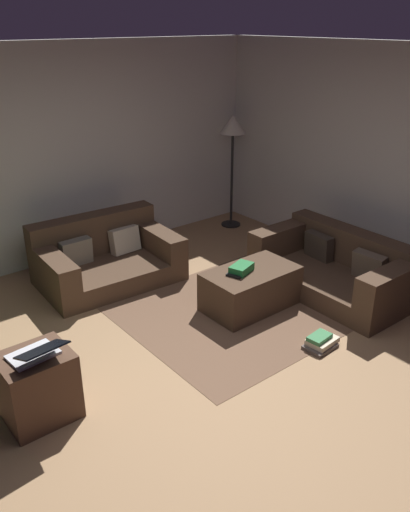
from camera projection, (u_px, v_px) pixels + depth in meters
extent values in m
plane|color=#93704C|center=(203.00, 381.00, 4.48)|extent=(6.40, 6.40, 0.00)
cube|color=beige|center=(35.00, 160.00, 6.18)|extent=(6.40, 0.12, 2.60)
cube|color=#473323|center=(110.00, 272.00, 6.15)|extent=(1.60, 1.08, 0.24)
cube|color=#473323|center=(93.00, 234.00, 6.28)|extent=(1.56, 0.32, 0.48)
cube|color=#473323|center=(157.00, 239.00, 6.39)|extent=(0.29, 1.01, 0.27)
cube|color=#473323|center=(53.00, 266.00, 5.69)|extent=(0.29, 1.01, 0.27)
cube|color=#BCB299|center=(125.00, 240.00, 6.34)|extent=(0.37, 0.18, 0.31)
cube|color=#716B5B|center=(76.00, 252.00, 6.01)|extent=(0.36, 0.13, 0.31)
cube|color=#473323|center=(331.00, 281.00, 5.94)|extent=(0.99, 1.76, 0.23)
cube|color=#473323|center=(355.00, 247.00, 6.01)|extent=(0.26, 1.75, 0.40)
cube|color=#473323|center=(393.00, 283.00, 5.28)|extent=(0.98, 0.25, 0.33)
cube|color=#473323|center=(284.00, 238.00, 6.36)|extent=(0.98, 0.25, 0.33)
cube|color=brown|center=(369.00, 266.00, 5.67)|extent=(0.17, 0.37, 0.31)
cube|color=#372D24|center=(319.00, 246.00, 6.17)|extent=(0.17, 0.37, 0.31)
cube|color=#473323|center=(250.00, 289.00, 5.57)|extent=(0.98, 0.57, 0.43)
cube|color=#19662D|center=(241.00, 268.00, 5.42)|extent=(0.30, 0.24, 0.08)
cube|color=black|center=(234.00, 276.00, 5.33)|extent=(0.10, 0.17, 0.02)
cube|color=#4C3323|center=(38.00, 386.00, 3.99)|extent=(0.52, 0.44, 0.56)
cube|color=silver|center=(33.00, 355.00, 3.87)|extent=(0.36, 0.27, 0.02)
cube|color=black|center=(42.00, 350.00, 3.71)|extent=(0.36, 0.26, 0.10)
cube|color=#4C423D|center=(320.00, 346.00, 4.93)|extent=(0.30, 0.23, 0.03)
cube|color=beige|center=(322.00, 341.00, 4.95)|extent=(0.30, 0.22, 0.05)
cube|color=#387A47|center=(319.00, 337.00, 4.92)|extent=(0.25, 0.17, 0.04)
cylinder|color=black|center=(231.00, 224.00, 7.88)|extent=(0.28, 0.28, 0.02)
cylinder|color=black|center=(232.00, 181.00, 7.60)|extent=(0.04, 0.04, 1.36)
cone|color=beige|center=(233.00, 124.00, 7.27)|extent=(0.36, 0.36, 0.24)
cube|color=brown|center=(250.00, 306.00, 5.65)|extent=(2.60, 2.00, 0.01)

